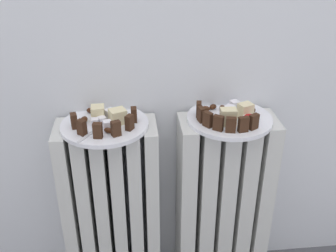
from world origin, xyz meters
TOP-DOWN VIEW (x-y plane):
  - radiator_left at (-0.18, 0.28)m, footprint 0.31×0.14m
  - radiator_right at (0.18, 0.28)m, footprint 0.31×0.14m
  - plate_left at (-0.18, 0.28)m, footprint 0.25×0.25m
  - plate_right at (0.18, 0.28)m, footprint 0.25×0.25m
  - dark_cake_slice_left_0 at (-0.26, 0.26)m, footprint 0.02×0.03m
  - dark_cake_slice_left_1 at (-0.24, 0.22)m, footprint 0.03×0.03m
  - dark_cake_slice_left_2 at (-0.19, 0.20)m, footprint 0.03×0.02m
  - dark_cake_slice_left_3 at (-0.15, 0.20)m, footprint 0.03×0.02m
  - dark_cake_slice_left_4 at (-0.11, 0.23)m, footprint 0.03×0.03m
  - dark_cake_slice_left_5 at (-0.10, 0.28)m, footprint 0.02×0.02m
  - marble_cake_slice_left_0 at (-0.14, 0.28)m, footprint 0.05×0.05m
  - marble_cake_slice_left_1 at (-0.20, 0.31)m, footprint 0.04×0.04m
  - turkish_delight_left_0 at (-0.17, 0.25)m, footprint 0.03×0.03m
  - turkish_delight_left_1 at (-0.21, 0.27)m, footprint 0.02×0.02m
  - turkish_delight_left_2 at (-0.17, 0.31)m, footprint 0.04×0.04m
  - turkish_delight_left_3 at (-0.19, 0.28)m, footprint 0.03×0.03m
  - medjool_date_left_0 at (-0.17, 0.22)m, footprint 0.03×0.03m
  - medjool_date_left_1 at (-0.24, 0.29)m, footprint 0.03×0.03m
  - medjool_date_left_2 at (-0.22, 0.35)m, footprint 0.03×0.02m
  - dark_cake_slice_right_0 at (0.09, 0.30)m, footprint 0.02×0.03m
  - dark_cake_slice_right_1 at (0.09, 0.26)m, footprint 0.02×0.03m
  - dark_cake_slice_right_2 at (0.11, 0.23)m, footprint 0.03×0.03m
  - dark_cake_slice_right_3 at (0.13, 0.21)m, footprint 0.03×0.03m
  - dark_cake_slice_right_4 at (0.16, 0.19)m, footprint 0.03×0.02m
  - dark_cake_slice_right_5 at (0.20, 0.19)m, footprint 0.03×0.02m
  - dark_cake_slice_right_6 at (0.23, 0.20)m, footprint 0.03×0.03m
  - marble_cake_slice_right_0 at (0.22, 0.27)m, footprint 0.05×0.04m
  - marble_cake_slice_right_1 at (0.16, 0.24)m, footprint 0.05×0.03m
  - turkish_delight_right_0 at (0.21, 0.33)m, footprint 0.03×0.03m
  - turkish_delight_right_1 at (0.19, 0.30)m, footprint 0.04×0.04m
  - medjool_date_right_0 at (0.12, 0.33)m, footprint 0.03×0.03m
  - medjool_date_right_1 at (0.25, 0.30)m, footprint 0.03×0.03m
  - medjool_date_right_2 at (0.14, 0.34)m, footprint 0.03×0.03m
  - medjool_date_right_3 at (0.17, 0.32)m, footprint 0.02×0.03m
  - jam_bowl_right at (0.23, 0.23)m, footprint 0.05×0.05m
  - fork at (-0.21, 0.23)m, footprint 0.07×0.10m

SIDE VIEW (x-z plane):
  - radiator_right at x=0.18m, z-range 0.00..0.62m
  - radiator_left at x=-0.18m, z-range 0.00..0.62m
  - plate_left at x=-0.18m, z-range 0.63..0.64m
  - plate_right at x=0.18m, z-range 0.63..0.64m
  - fork at x=-0.21m, z-range 0.64..0.64m
  - medjool_date_left_0 at x=-0.17m, z-range 0.64..0.65m
  - medjool_date_right_0 at x=0.12m, z-range 0.64..0.65m
  - medjool_date_right_2 at x=0.14m, z-range 0.64..0.65m
  - medjool_date_right_1 at x=0.25m, z-range 0.64..0.65m
  - medjool_date_right_3 at x=0.17m, z-range 0.64..0.65m
  - medjool_date_left_2 at x=-0.22m, z-range 0.64..0.66m
  - medjool_date_left_1 at x=-0.24m, z-range 0.64..0.66m
  - turkish_delight_left_1 at x=-0.21m, z-range 0.64..0.66m
  - turkish_delight_left_3 at x=-0.19m, z-range 0.64..0.66m
  - turkish_delight_left_0 at x=-0.17m, z-range 0.64..0.66m
  - jam_bowl_right at x=0.23m, z-range 0.64..0.66m
  - turkish_delight_right_0 at x=0.21m, z-range 0.64..0.66m
  - turkish_delight_left_2 at x=-0.17m, z-range 0.64..0.66m
  - turkish_delight_right_1 at x=0.19m, z-range 0.64..0.66m
  - marble_cake_slice_left_1 at x=-0.20m, z-range 0.64..0.68m
  - marble_cake_slice_left_0 at x=-0.14m, z-range 0.64..0.68m
  - dark_cake_slice_left_0 at x=-0.26m, z-range 0.64..0.68m
  - dark_cake_slice_left_1 at x=-0.24m, z-range 0.64..0.68m
  - dark_cake_slice_left_2 at x=-0.19m, z-range 0.64..0.68m
  - dark_cake_slice_left_3 at x=-0.15m, z-range 0.64..0.68m
  - dark_cake_slice_left_4 at x=-0.11m, z-range 0.64..0.68m
  - dark_cake_slice_left_5 at x=-0.10m, z-range 0.64..0.68m
  - dark_cake_slice_right_0 at x=0.09m, z-range 0.64..0.68m
  - dark_cake_slice_right_1 at x=0.09m, z-range 0.64..0.68m
  - dark_cake_slice_right_2 at x=0.11m, z-range 0.64..0.68m
  - dark_cake_slice_right_3 at x=0.13m, z-range 0.64..0.68m
  - dark_cake_slice_right_4 at x=0.16m, z-range 0.64..0.68m
  - dark_cake_slice_right_5 at x=0.20m, z-range 0.64..0.68m
  - dark_cake_slice_right_6 at x=0.23m, z-range 0.64..0.68m
  - marble_cake_slice_right_0 at x=0.22m, z-range 0.64..0.68m
  - marble_cake_slice_right_1 at x=0.16m, z-range 0.64..0.69m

